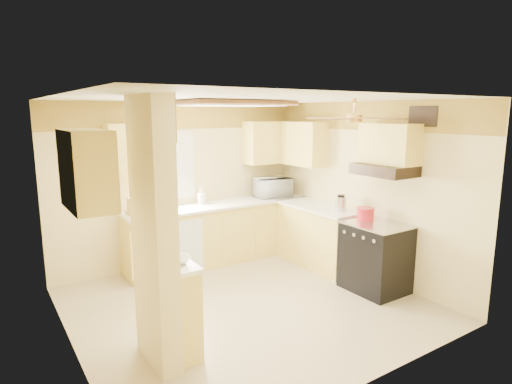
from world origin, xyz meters
TOP-DOWN VIEW (x-y plane):
  - floor at (0.00, 0.00)m, footprint 4.00×4.00m
  - ceiling at (0.00, 0.00)m, footprint 4.00×4.00m
  - wall_back at (0.00, 1.90)m, footprint 4.00×0.00m
  - wall_front at (0.00, -1.90)m, footprint 4.00×0.00m
  - wall_left at (-2.00, 0.00)m, footprint 0.00×3.80m
  - wall_right at (2.00, 0.00)m, footprint 0.00×3.80m
  - wallpaper_border at (0.00, 1.88)m, footprint 4.00×0.02m
  - partition_column at (-1.35, -0.55)m, footprint 0.20×0.70m
  - partition_ledge at (-1.13, -0.55)m, footprint 0.25×0.55m
  - ledge_top at (-1.13, -0.55)m, footprint 0.28×0.58m
  - lower_cabinets_back at (0.50, 1.60)m, footprint 3.00×0.60m
  - lower_cabinets_right at (1.70, 0.60)m, footprint 0.60×1.40m
  - countertop_back at (0.50, 1.59)m, footprint 3.04×0.64m
  - countertop_right at (1.69, 0.60)m, footprint 0.64×1.44m
  - dishwasher_panel at (-0.25, 1.29)m, footprint 0.58×0.02m
  - window at (-0.25, 1.89)m, footprint 0.92×0.02m
  - upper_cab_back_left at (-0.85, 1.72)m, footprint 0.60×0.35m
  - upper_cab_back_right at (1.55, 1.72)m, footprint 0.90×0.35m
  - upper_cab_right at (1.82, 1.25)m, footprint 0.35×1.00m
  - upper_cab_left_wall at (-1.82, -0.25)m, footprint 0.35×0.75m
  - upper_cab_over_stove at (1.82, -0.55)m, footprint 0.35×0.76m
  - stove at (1.67, -0.55)m, footprint 0.68×0.77m
  - range_hood at (1.74, -0.55)m, footprint 0.50×0.76m
  - poster_menu at (-1.24, -0.55)m, footprint 0.02×0.42m
  - poster_nashville at (-1.24, -0.55)m, footprint 0.02×0.42m
  - ceiling_light_panel at (0.10, 0.50)m, footprint 1.35×0.95m
  - ceiling_fan at (1.00, -0.70)m, footprint 1.15×1.15m
  - vent_grate at (1.98, -0.90)m, footprint 0.02×0.40m
  - microwave at (1.50, 1.57)m, footprint 0.64×0.48m
  - bowl at (-1.13, -0.56)m, footprint 0.30×0.30m
  - dutch_oven at (1.71, -0.30)m, footprint 0.25×0.25m
  - kettle at (1.71, 0.17)m, footprint 0.16×0.16m
  - dish_rack at (-0.75, 1.57)m, footprint 0.43×0.33m
  - utensil_crock at (0.25, 1.73)m, footprint 0.13×0.13m

SIDE VIEW (x-z plane):
  - floor at x=0.00m, z-range 0.00..0.00m
  - dishwasher_panel at x=-0.25m, z-range 0.03..0.83m
  - partition_ledge at x=-1.13m, z-range 0.00..0.90m
  - lower_cabinets_back at x=0.50m, z-range 0.00..0.90m
  - lower_cabinets_right at x=1.70m, z-range 0.00..0.90m
  - stove at x=1.67m, z-range 0.00..0.92m
  - ledge_top at x=-1.13m, z-range 0.90..0.94m
  - countertop_back at x=0.50m, z-range 0.90..0.94m
  - countertop_right at x=1.69m, z-range 0.90..0.94m
  - bowl at x=-1.13m, z-range 0.94..1.00m
  - dutch_oven at x=1.71m, z-range 0.92..1.08m
  - utensil_crock at x=0.25m, z-range 0.90..1.15m
  - dish_rack at x=-0.75m, z-range 0.91..1.14m
  - kettle at x=1.71m, z-range 0.93..1.17m
  - microwave at x=1.50m, z-range 0.94..1.26m
  - poster_nashville at x=-1.24m, z-range 0.92..1.48m
  - wall_back at x=0.00m, z-range -0.75..3.25m
  - wall_front at x=0.00m, z-range -0.75..3.25m
  - wall_left at x=-2.00m, z-range -0.65..3.15m
  - wall_right at x=2.00m, z-range -0.65..3.15m
  - partition_column at x=-1.35m, z-range 0.00..2.50m
  - window at x=-0.25m, z-range 1.04..2.06m
  - range_hood at x=1.74m, z-range 1.55..1.69m
  - upper_cab_back_left at x=-0.85m, z-range 1.50..2.20m
  - upper_cab_back_right at x=1.55m, z-range 1.50..2.20m
  - upper_cab_right at x=1.82m, z-range 1.50..2.20m
  - upper_cab_left_wall at x=-1.82m, z-range 1.50..2.20m
  - poster_menu at x=-1.24m, z-range 1.57..2.14m
  - upper_cab_over_stove at x=1.82m, z-range 1.69..2.21m
  - ceiling_fan at x=1.00m, z-range 2.16..2.42m
  - wallpaper_border at x=0.00m, z-range 2.10..2.50m
  - vent_grate at x=1.98m, z-range 2.17..2.42m
  - ceiling_light_panel at x=0.10m, z-range 2.42..2.49m
  - ceiling at x=0.00m, z-range 2.50..2.50m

